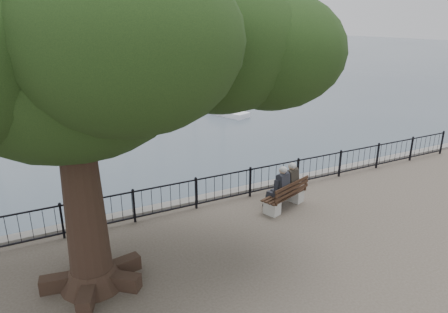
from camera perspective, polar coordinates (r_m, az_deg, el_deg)
harbor at (r=13.97m, az=-0.95°, el=-7.58°), size 260.00×260.00×1.20m
railing at (r=13.12m, az=0.00°, el=-4.30°), size 22.06×0.06×1.00m
bench at (r=12.98m, az=8.78°, el=-5.92°), size 1.86×1.09×0.94m
person_left at (r=12.69m, az=7.79°, el=-4.70°), size 0.60×0.82×1.50m
person_right at (r=13.06m, az=9.07°, el=-4.05°), size 0.60×0.82×1.50m
tree at (r=8.52m, az=-16.74°, el=16.08°), size 10.10×7.05×8.25m
lion_monument at (r=58.78m, az=-20.48°, el=13.51°), size 6.27×6.27×9.18m
sailboat_b at (r=29.58m, az=-18.39°, el=5.48°), size 3.35×5.72×11.38m
sailboat_c at (r=30.19m, az=-0.37°, el=6.69°), size 2.77×4.76×9.88m
sailboat_d at (r=40.71m, az=-4.54°, el=9.80°), size 3.10×6.35×10.14m
sailboat_f at (r=40.78m, az=-14.53°, el=9.31°), size 3.83×6.17×11.17m
sailboat_g at (r=50.21m, az=-9.30°, el=11.35°), size 3.40×5.36×9.34m
sailboat_h at (r=47.16m, az=-26.96°, el=9.20°), size 1.55×5.04×12.67m
sailboat_i at (r=38.61m, az=-9.80°, el=9.15°), size 2.11×4.75×10.62m
far_shore at (r=93.05m, az=-8.17°, el=17.10°), size 30.00×8.60×9.18m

